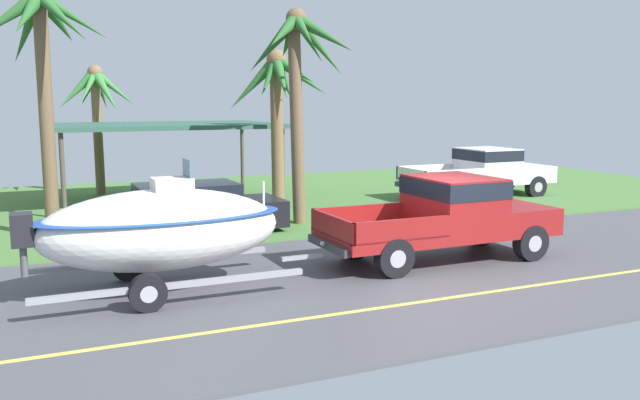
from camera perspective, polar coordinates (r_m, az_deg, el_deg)
The scene contains 10 objects.
ground at distance 21.65m, azimuth -2.90°, elevation -0.93°, with size 36.00×22.00×0.11m.
pickup_truck_towing at distance 15.26m, azimuth 11.12°, elevation -1.11°, with size 5.54×2.05×1.85m.
boat_on_trailer at distance 12.67m, azimuth -13.38°, elevation -2.40°, with size 5.77×2.39×2.45m.
parked_pickup_background at distance 25.20m, azimuth 13.89°, elevation 2.50°, with size 5.91×1.99×1.79m.
parked_sedan_near at distance 17.89m, azimuth -10.65°, elevation -0.85°, with size 4.60×1.82×1.38m.
carport_awning at distance 23.50m, azimuth -13.05°, elevation 6.04°, with size 7.37×4.87×2.74m.
palm_tree_near_left at distance 26.11m, azimuth -18.48°, elevation 8.09°, with size 2.89×2.61×4.79m.
palm_tree_near_right at distance 19.09m, azimuth -1.93°, elevation 11.80°, with size 2.95×3.07×6.04m.
palm_tree_mid at distance 21.41m, azimuth -3.69°, elevation 9.14°, with size 3.39×3.23×5.10m.
palm_tree_far_left at distance 18.38m, azimuth -22.51°, elevation 11.73°, with size 3.31×3.37×6.33m.
Camera 1 is at (-7.80, -11.50, 3.53)m, focal length 37.75 mm.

